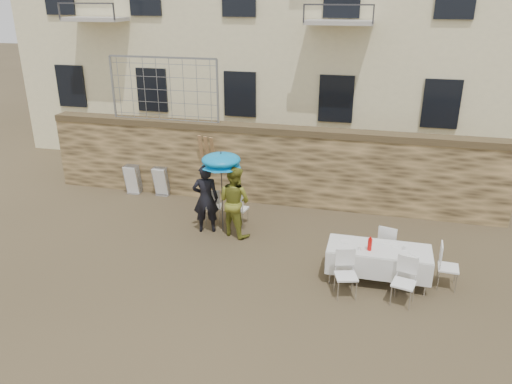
% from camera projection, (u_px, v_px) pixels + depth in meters
% --- Properties ---
extents(ground, '(80.00, 80.00, 0.00)m').
position_uv_depth(ground, '(210.00, 293.00, 10.11)').
color(ground, brown).
rests_on(ground, ground).
extents(stone_wall, '(13.00, 0.50, 2.20)m').
position_uv_depth(stone_wall, '(266.00, 165.00, 14.20)').
color(stone_wall, olive).
rests_on(stone_wall, ground).
extents(chain_link_fence, '(3.20, 0.06, 1.80)m').
position_uv_depth(chain_link_fence, '(164.00, 90.00, 14.13)').
color(chain_link_fence, gray).
rests_on(chain_link_fence, stone_wall).
extents(man_suit, '(0.74, 0.59, 1.77)m').
position_uv_depth(man_suit, '(206.00, 199.00, 12.44)').
color(man_suit, black).
rests_on(man_suit, ground).
extents(woman_dress, '(1.07, 0.97, 1.80)m').
position_uv_depth(woman_dress, '(234.00, 201.00, 12.27)').
color(woman_dress, '#A4A833').
rests_on(woman_dress, ground).
extents(umbrella, '(1.00, 1.00, 1.95)m').
position_uv_depth(umbrella, '(221.00, 162.00, 12.09)').
color(umbrella, '#3F3F44').
rests_on(umbrella, ground).
extents(couple_chair_left, '(0.57, 0.57, 0.96)m').
position_uv_depth(couple_chair_left, '(213.00, 205.00, 13.09)').
color(couple_chair_left, white).
rests_on(couple_chair_left, ground).
extents(couple_chair_right, '(0.54, 0.54, 0.96)m').
position_uv_depth(couple_chair_right, '(239.00, 208.00, 12.93)').
color(couple_chair_right, white).
rests_on(couple_chair_right, ground).
extents(banquet_table, '(2.10, 0.85, 0.78)m').
position_uv_depth(banquet_table, '(379.00, 250.00, 10.30)').
color(banquet_table, silver).
rests_on(banquet_table, ground).
extents(soda_bottle, '(0.09, 0.09, 0.26)m').
position_uv_depth(soda_bottle, '(370.00, 244.00, 10.14)').
color(soda_bottle, red).
rests_on(soda_bottle, banquet_table).
extents(table_chair_front_left, '(0.60, 0.60, 0.96)m').
position_uv_depth(table_chair_front_left, '(346.00, 275.00, 9.85)').
color(table_chair_front_left, white).
rests_on(table_chair_front_left, ground).
extents(table_chair_front_right, '(0.58, 0.58, 0.96)m').
position_uv_depth(table_chair_front_right, '(404.00, 282.00, 9.60)').
color(table_chair_front_right, white).
rests_on(table_chair_front_right, ground).
extents(table_chair_back, '(0.59, 0.59, 0.96)m').
position_uv_depth(table_chair_back, '(388.00, 244.00, 11.06)').
color(table_chair_back, white).
rests_on(table_chair_back, ground).
extents(table_chair_side, '(0.51, 0.51, 0.96)m').
position_uv_depth(table_chair_side, '(449.00, 266.00, 10.16)').
color(table_chair_side, white).
rests_on(table_chair_side, ground).
extents(chair_stack_left, '(0.46, 0.40, 0.92)m').
position_uv_depth(chair_stack_left, '(135.00, 178.00, 15.08)').
color(chair_stack_left, white).
rests_on(chair_stack_left, ground).
extents(chair_stack_right, '(0.46, 0.32, 0.92)m').
position_uv_depth(chair_stack_right, '(162.00, 180.00, 14.88)').
color(chair_stack_right, white).
rests_on(chair_stack_right, ground).
extents(wood_planks, '(0.70, 0.20, 2.00)m').
position_uv_depth(wood_planks, '(213.00, 167.00, 14.37)').
color(wood_planks, '#A37749').
rests_on(wood_planks, ground).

